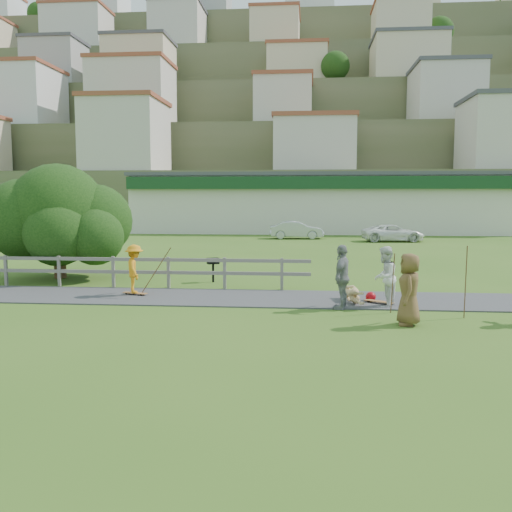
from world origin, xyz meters
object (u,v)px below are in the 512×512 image
Objects in this scene: spectator_c at (409,289)px; tree at (59,230)px; car_silver at (297,230)px; bbq at (213,270)px; spectator_b at (342,277)px; skater_fallen at (352,294)px; spectator_a at (385,277)px; car_white at (393,233)px; skater_rider at (135,272)px.

tree reaches higher than spectator_c.
bbq is (-2.67, -21.25, -0.20)m from car_silver.
spectator_c is at bearing 56.15° from spectator_b.
tree reaches higher than spectator_b.
skater_fallen is 0.88× the size of spectator_a.
bbq is at bearing -102.68° from spectator_a.
spectator_a is 0.30× the size of tree.
spectator_a is (0.90, -0.47, 0.61)m from skater_fallen.
car_silver reaches higher than car_white.
car_white is (3.32, 25.87, -0.32)m from spectator_c.
spectator_b is at bearing -25.65° from tree.
skater_rider reaches higher than car_white.
spectator_c reaches higher than bbq.
car_silver is at bearing -32.33° from skater_rider.
skater_fallen is 0.37× the size of car_white.
spectator_b reaches higher than skater_fallen.
skater_fallen is 0.86× the size of spectator_c.
tree reaches higher than car_silver.
skater_fallen is 0.84× the size of spectator_b.
spectator_a is 1.31m from spectator_b.
car_silver reaches higher than skater_fallen.
skater_fallen is 25.16m from car_silver.
skater_fallen is at bearing -21.22° from tree.
skater_rider is at bearing 146.83° from car_white.
tree is at bearing 134.19° from car_white.
car_silver reaches higher than bbq.
tree is at bearing 27.39° from skater_rider.
spectator_a is at bearing 165.12° from car_white.
car_silver is 22.60m from tree.
skater_rider is at bearing -74.49° from spectator_a.
car_white is at bearing -48.43° from skater_rider.
spectator_a is 0.98× the size of spectator_c.
skater_fallen is (6.93, -0.67, -0.50)m from skater_rider.
skater_fallen is at bearing -61.11° from bbq.
car_silver is 21.42m from bbq.
spectator_b is 2.05× the size of bbq.
spectator_a is at bearing -59.69° from bbq.
skater_fallen is at bearing -116.91° from skater_rider.
bbq is (-5.79, 4.28, -0.44)m from spectator_a.
spectator_b is 11.94m from tree.
tree is 6.57× the size of bbq.
tree is at bearing 152.22° from bbq.
skater_fallen is at bearing -177.67° from car_silver.
skater_rider is 7.91m from spectator_a.
spectator_b is 6.52m from bbq.
skater_fallen is 1.18m from spectator_a.
car_silver is at bearing 67.88° from car_white.
skater_rider is 8.83m from spectator_c.
skater_rider reaches higher than bbq.
skater_rider is 25.22m from car_white.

